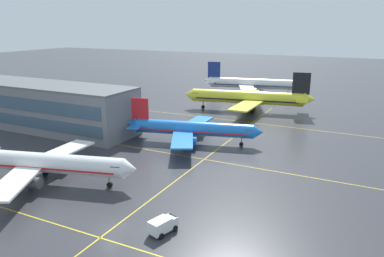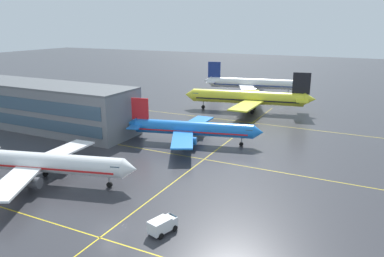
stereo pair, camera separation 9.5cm
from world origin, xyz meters
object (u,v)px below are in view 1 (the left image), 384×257
(airliner_far_left_stand, at_px, (251,84))
(service_truck_red_van, at_px, (163,225))
(airliner_second_row, at_px, (191,129))
(airliner_front_gate, at_px, (43,163))
(airliner_third_row, at_px, (248,98))

(airliner_far_left_stand, height_order, service_truck_red_van, airliner_far_left_stand)
(airliner_second_row, xyz_separation_m, airliner_far_left_stand, (-6.82, 67.11, 0.74))
(airliner_far_left_stand, bearing_deg, service_truck_red_van, -78.62)
(airliner_front_gate, relative_size, service_truck_red_van, 7.59)
(airliner_front_gate, distance_m, airliner_second_row, 34.60)
(airliner_far_left_stand, distance_m, service_truck_red_van, 106.30)
(airliner_third_row, distance_m, airliner_far_left_stand, 30.71)
(airliner_second_row, relative_size, service_truck_red_van, 7.31)
(airliner_far_left_stand, bearing_deg, airliner_front_gate, -93.71)
(airliner_front_gate, relative_size, airliner_second_row, 1.04)
(airliner_front_gate, distance_m, airliner_third_row, 71.11)
(airliner_second_row, relative_size, airliner_third_row, 0.79)
(airliner_second_row, bearing_deg, airliner_third_row, 87.58)
(airliner_front_gate, xyz_separation_m, airliner_second_row, (13.25, 31.96, -0.15))
(airliner_front_gate, distance_m, airliner_far_left_stand, 99.29)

